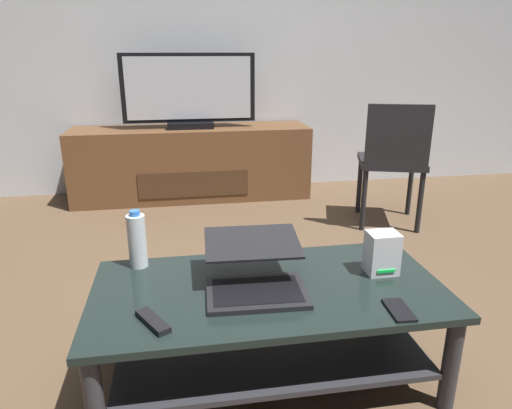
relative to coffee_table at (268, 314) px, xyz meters
name	(u,v)px	position (x,y,z in m)	size (l,w,h in m)	color
ground_plane	(273,345)	(0.06, 0.19, -0.27)	(7.68, 7.68, 0.00)	brown
back_wall	(216,27)	(0.06, 2.71, 1.13)	(6.40, 0.12, 2.80)	silver
coffee_table	(268,314)	(0.00, 0.00, 0.00)	(1.29, 0.64, 0.39)	black
media_cabinet	(192,163)	(-0.20, 2.39, 0.03)	(1.97, 0.50, 0.60)	brown
television	(189,93)	(-0.20, 2.37, 0.61)	(1.07, 0.20, 0.59)	black
dining_chair	(393,157)	(1.17, 1.46, 0.24)	(0.55, 0.55, 0.88)	black
laptop	(255,272)	(-0.05, 0.00, 0.18)	(0.37, 0.41, 0.16)	black
router_box	(382,253)	(0.45, 0.04, 0.20)	(0.12, 0.10, 0.17)	silver
water_bottle_near	(137,240)	(-0.48, 0.25, 0.23)	(0.07, 0.07, 0.24)	silver
cell_phone	(399,310)	(0.40, -0.24, 0.12)	(0.07, 0.14, 0.01)	black
tv_remote	(153,321)	(-0.41, -0.18, 0.13)	(0.04, 0.16, 0.02)	black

